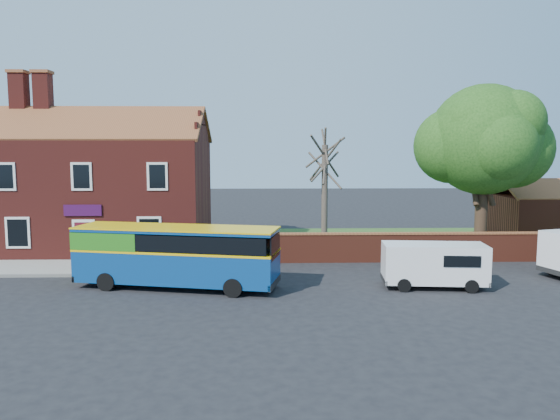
{
  "coord_description": "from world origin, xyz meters",
  "views": [
    {
      "loc": [
        2.77,
        -21.67,
        6.13
      ],
      "look_at": [
        3.46,
        5.0,
        3.06
      ],
      "focal_mm": 35.0,
      "sensor_mm": 36.0,
      "label": 1
    }
  ],
  "objects": [
    {
      "name": "bare_tree",
      "position": [
        6.16,
        9.63,
        3.52
      ],
      "size": [
        2.57,
        3.07,
        6.86
      ],
      "color": "#4C4238",
      "rests_on": "ground"
    },
    {
      "name": "kerb",
      "position": [
        -7.0,
        4.0,
        0.07
      ],
      "size": [
        18.0,
        0.15,
        0.14
      ],
      "primitive_type": "cube",
      "color": "slate",
      "rests_on": "ground"
    },
    {
      "name": "boundary_wall",
      "position": [
        13.0,
        7.0,
        0.81
      ],
      "size": [
        22.0,
        0.38,
        1.6
      ],
      "color": "maroon",
      "rests_on": "ground"
    },
    {
      "name": "ground",
      "position": [
        0.0,
        0.0,
        0.0
      ],
      "size": [
        120.0,
        120.0,
        0.0
      ],
      "primitive_type": "plane",
      "color": "black",
      "rests_on": "ground"
    },
    {
      "name": "bus",
      "position": [
        -1.41,
        1.91,
        1.54
      ],
      "size": [
        9.12,
        4.04,
        2.7
      ],
      "rotation": [
        0.0,
        0.0,
        -0.21
      ],
      "color": "navy",
      "rests_on": "ground"
    },
    {
      "name": "shop_building",
      "position": [
        -7.02,
        11.5,
        3.41
      ],
      "size": [
        12.3,
        8.13,
        10.5
      ],
      "color": "maroon",
      "rests_on": "ground"
    },
    {
      "name": "large_tree",
      "position": [
        15.35,
        9.62,
        6.37
      ],
      "size": [
        7.98,
        6.31,
        9.73
      ],
      "color": "black",
      "rests_on": "ground"
    },
    {
      "name": "van_near",
      "position": [
        10.15,
        1.59,
        1.08
      ],
      "size": [
        4.56,
        2.16,
        1.94
      ],
      "rotation": [
        0.0,
        0.0,
        -0.09
      ],
      "color": "white",
      "rests_on": "ground"
    },
    {
      "name": "grass_strip",
      "position": [
        13.0,
        13.0,
        0.02
      ],
      "size": [
        26.0,
        12.0,
        0.04
      ],
      "primitive_type": "cube",
      "color": "#426B28",
      "rests_on": "ground"
    },
    {
      "name": "pavement",
      "position": [
        -7.0,
        5.75,
        0.06
      ],
      "size": [
        18.0,
        3.5,
        0.12
      ],
      "primitive_type": "cube",
      "color": "gray",
      "rests_on": "ground"
    }
  ]
}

